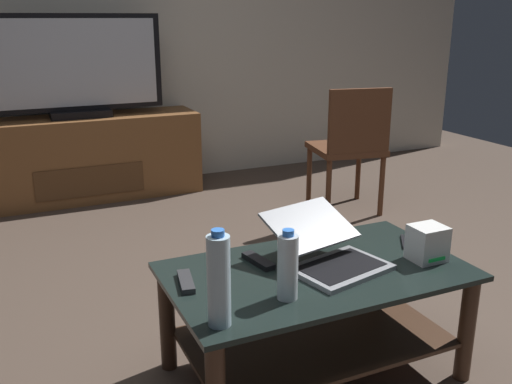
% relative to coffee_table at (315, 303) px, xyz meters
% --- Properties ---
extents(ground_plane, '(7.68, 7.68, 0.00)m').
position_rel_coffee_table_xyz_m(ground_plane, '(-0.02, 0.33, -0.29)').
color(ground_plane, '#4C3D33').
extents(back_wall, '(6.40, 0.12, 2.80)m').
position_rel_coffee_table_xyz_m(back_wall, '(-0.02, 2.92, 1.11)').
color(back_wall, beige).
rests_on(back_wall, ground).
extents(coffee_table, '(1.07, 0.62, 0.43)m').
position_rel_coffee_table_xyz_m(coffee_table, '(0.00, 0.00, 0.00)').
color(coffee_table, black).
rests_on(coffee_table, ground).
extents(media_cabinet, '(1.67, 0.45, 0.61)m').
position_rel_coffee_table_xyz_m(media_cabinet, '(-0.44, 2.60, 0.01)').
color(media_cabinet, brown).
rests_on(media_cabinet, ground).
extents(television, '(1.19, 0.20, 0.71)m').
position_rel_coffee_table_xyz_m(television, '(-0.44, 2.58, 0.66)').
color(television, black).
rests_on(television, media_cabinet).
extents(dining_chair, '(0.51, 0.51, 0.86)m').
position_rel_coffee_table_xyz_m(dining_chair, '(1.14, 1.50, 0.20)').
color(dining_chair, '#59331E').
rests_on(dining_chair, ground).
extents(laptop, '(0.41, 0.45, 0.18)m').
position_rel_coffee_table_xyz_m(laptop, '(0.06, 0.02, 0.19)').
color(laptop, gray).
rests_on(laptop, coffee_table).
extents(router_box, '(0.12, 0.11, 0.13)m').
position_rel_coffee_table_xyz_m(router_box, '(0.41, -0.10, 0.20)').
color(router_box, white).
rests_on(router_box, coffee_table).
extents(water_bottle_near, '(0.07, 0.07, 0.30)m').
position_rel_coffee_table_xyz_m(water_bottle_near, '(-0.45, -0.21, 0.28)').
color(water_bottle_near, silver).
rests_on(water_bottle_near, coffee_table).
extents(water_bottle_far, '(0.07, 0.07, 0.23)m').
position_rel_coffee_table_xyz_m(water_bottle_far, '(-0.20, -0.15, 0.25)').
color(water_bottle_far, silver).
rests_on(water_bottle_far, coffee_table).
extents(cell_phone, '(0.14, 0.16, 0.01)m').
position_rel_coffee_table_xyz_m(cell_phone, '(0.46, 0.05, 0.14)').
color(cell_phone, black).
rests_on(cell_phone, coffee_table).
extents(tv_remote, '(0.07, 0.17, 0.02)m').
position_rel_coffee_table_xyz_m(tv_remote, '(-0.46, 0.08, 0.15)').
color(tv_remote, '#2D2D30').
rests_on(tv_remote, coffee_table).
extents(soundbar_remote, '(0.07, 0.17, 0.02)m').
position_rel_coffee_table_xyz_m(soundbar_remote, '(-0.17, 0.13, 0.15)').
color(soundbar_remote, black).
rests_on(soundbar_remote, coffee_table).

